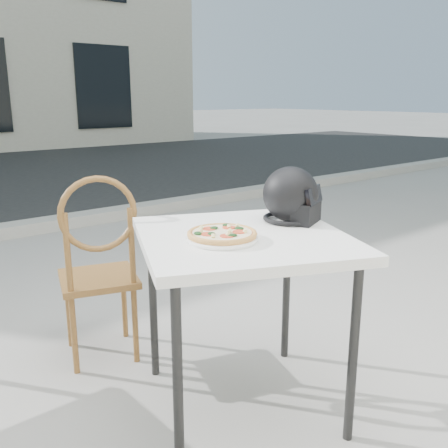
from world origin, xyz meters
TOP-DOWN VIEW (x-y plane):
  - ground at (0.00, 0.00)m, footprint 80.00×80.00m
  - curb at (0.00, 3.00)m, footprint 30.00×0.25m
  - cafe_table_main at (0.01, -0.56)m, footprint 1.11×1.11m
  - plate at (-0.12, -0.58)m, footprint 0.31×0.31m
  - pizza at (-0.12, -0.58)m, footprint 0.35×0.35m
  - helmet at (0.33, -0.53)m, footprint 0.32×0.33m
  - cafe_chair_main at (-0.30, 0.19)m, footprint 0.48×0.48m

SIDE VIEW (x-z plane):
  - ground at x=0.00m, z-range 0.00..0.00m
  - curb at x=0.00m, z-range 0.00..0.12m
  - cafe_chair_main at x=-0.30m, z-range 0.06..1.05m
  - cafe_table_main at x=0.01m, z-range 0.33..1.12m
  - plate at x=-0.12m, z-range 0.80..0.81m
  - pizza at x=-0.12m, z-range 0.81..0.84m
  - helmet at x=0.33m, z-range 0.78..1.03m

